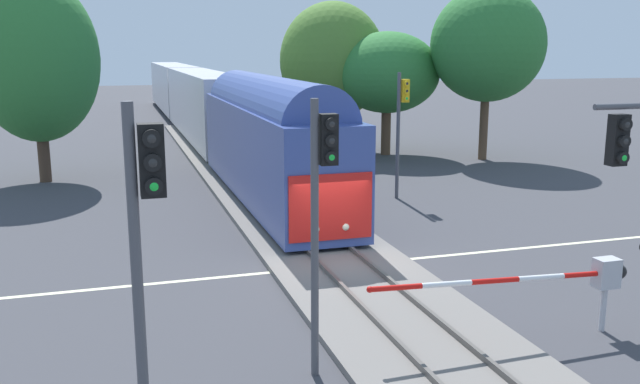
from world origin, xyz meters
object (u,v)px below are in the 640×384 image
at_px(elm_centre_background, 332,61).
at_px(traffic_signal_median, 321,195).
at_px(crossing_gate_near, 577,277).
at_px(oak_behind_train, 36,59).
at_px(traffic_signal_near_left, 145,245).
at_px(traffic_signal_far_side, 401,115).
at_px(maple_right_background, 488,45).
at_px(commuter_train, 202,102).
at_px(oak_far_right, 387,73).

bearing_deg(elm_centre_background, traffic_signal_median, -108.37).
xyz_separation_m(crossing_gate_near, oak_behind_train, (-13.46, 23.87, 4.67)).
xyz_separation_m(traffic_signal_median, oak_behind_train, (-7.22, 24.02, 2.28)).
xyz_separation_m(traffic_signal_near_left, traffic_signal_far_side, (11.87, 18.38, -0.23)).
xyz_separation_m(traffic_signal_far_side, maple_right_background, (9.19, 8.65, 3.06)).
bearing_deg(commuter_train, elm_centre_background, -50.76).
bearing_deg(commuter_train, traffic_signal_far_side, -76.39).
height_order(traffic_signal_median, oak_behind_train, oak_behind_train).
relative_size(traffic_signal_median, elm_centre_background, 0.60).
relative_size(oak_behind_train, oak_far_right, 1.33).
xyz_separation_m(traffic_signal_far_side, oak_far_right, (4.32, 12.17, 1.37)).
relative_size(traffic_signal_far_side, oak_behind_train, 0.55).
height_order(traffic_signal_near_left, maple_right_background, maple_right_background).
relative_size(traffic_signal_far_side, elm_centre_background, 0.59).
relative_size(oak_behind_train, elm_centre_background, 1.07).
bearing_deg(elm_centre_background, traffic_signal_near_left, -112.12).
height_order(crossing_gate_near, traffic_signal_median, traffic_signal_median).
distance_m(elm_centre_background, maple_right_background, 9.78).
relative_size(crossing_gate_near, maple_right_background, 0.64).
relative_size(crossing_gate_near, traffic_signal_far_side, 1.17).
bearing_deg(oak_behind_train, commuter_train, 56.39).
height_order(traffic_signal_far_side, oak_behind_train, oak_behind_train).
xyz_separation_m(traffic_signal_near_left, oak_behind_train, (-3.70, 27.21, 2.12)).
bearing_deg(oak_far_right, oak_behind_train, -170.48).
bearing_deg(traffic_signal_median, oak_far_right, 65.15).
relative_size(oak_far_right, maple_right_background, 0.75).
bearing_deg(traffic_signal_far_side, maple_right_background, 43.24).
relative_size(traffic_signal_median, maple_right_background, 0.56).
distance_m(traffic_signal_near_left, oak_behind_train, 27.54).
bearing_deg(traffic_signal_far_side, commuter_train, 103.61).
relative_size(commuter_train, oak_far_right, 8.73).
bearing_deg(traffic_signal_near_left, commuter_train, 81.68).
distance_m(traffic_signal_near_left, maple_right_background, 34.38).
distance_m(commuter_train, traffic_signal_median, 38.93).
xyz_separation_m(crossing_gate_near, traffic_signal_median, (-6.24, -0.15, 2.39)).
height_order(oak_far_right, maple_right_background, maple_right_background).
bearing_deg(oak_far_right, maple_right_background, -35.82).
xyz_separation_m(traffic_signal_median, traffic_signal_far_side, (8.35, 15.19, -0.06)).
relative_size(traffic_signal_near_left, maple_right_background, 0.58).
xyz_separation_m(traffic_signal_near_left, elm_centre_background, (13.44, 33.08, 1.84)).
bearing_deg(traffic_signal_near_left, oak_behind_train, 97.75).
xyz_separation_m(commuter_train, maple_right_background, (14.92, -14.99, 4.08)).
bearing_deg(crossing_gate_near, maple_right_background, 64.49).
bearing_deg(traffic_signal_near_left, traffic_signal_median, 42.20).
bearing_deg(elm_centre_background, maple_right_background, -38.49).
bearing_deg(traffic_signal_median, traffic_signal_near_left, -137.80).
distance_m(crossing_gate_near, traffic_signal_near_left, 10.63).
relative_size(traffic_signal_near_left, elm_centre_background, 0.62).
distance_m(crossing_gate_near, elm_centre_background, 30.28).
bearing_deg(traffic_signal_near_left, maple_right_background, 52.07).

